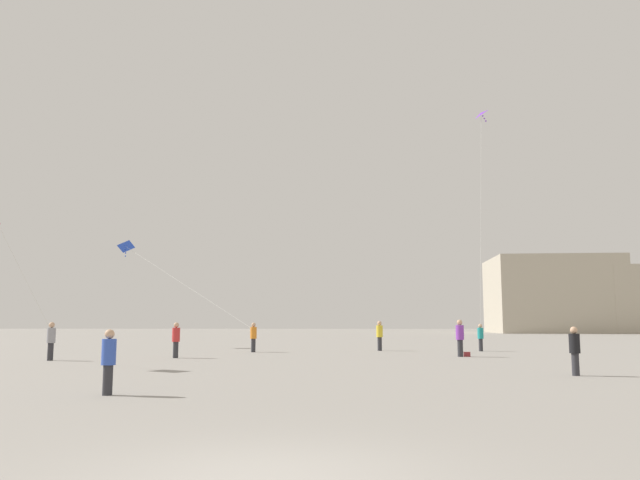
% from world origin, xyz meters
% --- Properties ---
extents(ground_plane, '(300.00, 300.00, 0.00)m').
position_xyz_m(ground_plane, '(0.00, 0.00, 0.00)').
color(ground_plane, gray).
extents(person_in_purple, '(0.41, 0.41, 1.86)m').
position_xyz_m(person_in_purple, '(7.06, 25.19, 1.02)').
color(person_in_purple, '#2D2D33').
rests_on(person_in_purple, ground_plane).
extents(person_in_teal, '(0.35, 0.35, 1.63)m').
position_xyz_m(person_in_teal, '(9.45, 31.25, 0.89)').
color(person_in_teal, '#2D2D33').
rests_on(person_in_teal, ground_plane).
extents(person_in_orange, '(0.37, 0.37, 1.71)m').
position_xyz_m(person_in_orange, '(-4.04, 29.70, 0.93)').
color(person_in_orange, '#2D2D33').
rests_on(person_in_orange, ground_plane).
extents(person_in_yellow, '(0.39, 0.39, 1.80)m').
position_xyz_m(person_in_yellow, '(3.43, 31.75, 0.99)').
color(person_in_yellow, '#2D2D33').
rests_on(person_in_yellow, ground_plane).
extents(person_in_black, '(0.35, 0.35, 1.60)m').
position_xyz_m(person_in_black, '(8.66, 13.91, 0.88)').
color(person_in_black, '#2D2D33').
rests_on(person_in_black, ground_plane).
extents(person_in_red, '(0.38, 0.38, 1.72)m').
position_xyz_m(person_in_red, '(-7.05, 23.67, 0.95)').
color(person_in_red, '#2D2D33').
rests_on(person_in_red, ground_plane).
extents(person_in_grey, '(0.38, 0.38, 1.74)m').
position_xyz_m(person_in_grey, '(-12.25, 21.50, 0.95)').
color(person_in_grey, '#2D2D33').
rests_on(person_in_grey, ground_plane).
extents(person_in_blue, '(0.34, 0.34, 1.58)m').
position_xyz_m(person_in_blue, '(-4.72, 8.01, 0.87)').
color(person_in_blue, '#2D2D33').
rests_on(person_in_blue, ground_plane).
extents(kite_violet_diamond, '(1.58, 2.73, 14.50)m').
position_xyz_m(kite_violet_diamond, '(10.42, 33.31, 15.26)').
color(kite_violet_diamond, purple).
extents(kite_cobalt_delta, '(10.64, 7.76, 6.09)m').
position_xyz_m(kite_cobalt_delta, '(-13.87, 36.63, 6.86)').
color(kite_cobalt_delta, blue).
extents(building_left_hall, '(19.52, 16.82, 11.82)m').
position_xyz_m(building_left_hall, '(35.00, 94.65, 5.91)').
color(building_left_hall, '#B2A893').
rests_on(building_left_hall, ground_plane).
extents(handbag_beside_flyer, '(0.32, 0.14, 0.24)m').
position_xyz_m(handbag_beside_flyer, '(7.41, 25.29, 0.12)').
color(handbag_beside_flyer, maroon).
rests_on(handbag_beside_flyer, ground_plane).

